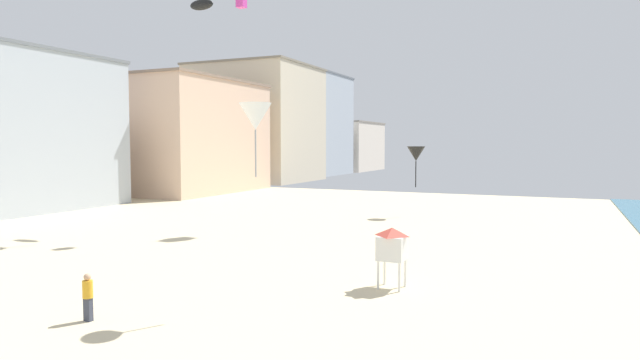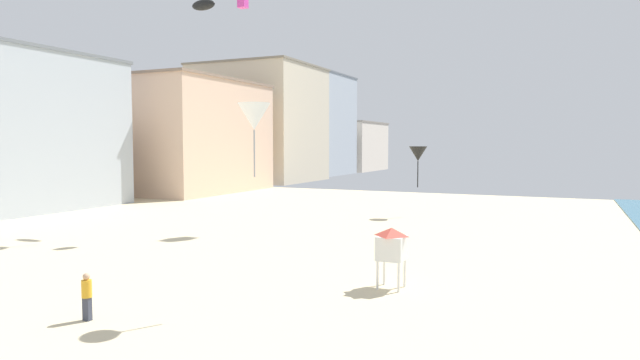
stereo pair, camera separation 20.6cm
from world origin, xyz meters
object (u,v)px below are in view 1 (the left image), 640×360
(lifeguard_stand, at_px, (392,245))
(kite_magenta_box, at_px, (241,1))
(kite_black_delta, at_px, (416,154))
(kite_black_parafoil, at_px, (202,5))
(kite_flyer, at_px, (88,294))
(kite_white_delta, at_px, (255,117))

(lifeguard_stand, height_order, kite_magenta_box, kite_magenta_box)
(kite_magenta_box, bearing_deg, kite_black_delta, 54.58)
(kite_black_parafoil, xyz_separation_m, kite_magenta_box, (4.13, -1.20, -0.46))
(kite_black_parafoil, bearing_deg, kite_black_delta, 41.05)
(lifeguard_stand, height_order, kite_black_parafoil, kite_black_parafoil)
(kite_black_delta, bearing_deg, lifeguard_stand, -78.33)
(lifeguard_stand, xyz_separation_m, kite_black_delta, (-4.73, 22.90, 3.35))
(kite_flyer, height_order, kite_black_delta, kite_black_delta)
(kite_black_delta, bearing_deg, kite_white_delta, -88.08)
(kite_magenta_box, bearing_deg, lifeguard_stand, -36.96)
(kite_magenta_box, distance_m, kite_black_delta, 18.66)
(kite_black_delta, bearing_deg, kite_magenta_box, -125.42)
(kite_flyer, height_order, kite_white_delta, kite_white_delta)
(kite_white_delta, distance_m, kite_magenta_box, 19.83)
(kite_black_parafoil, bearing_deg, kite_flyer, -64.13)
(kite_flyer, distance_m, kite_black_parafoil, 26.73)
(kite_flyer, height_order, lifeguard_stand, lifeguard_stand)
(lifeguard_stand, xyz_separation_m, kite_black_parafoil, (-17.82, 11.51, 14.26))
(kite_white_delta, bearing_deg, kite_black_parafoil, 131.09)
(lifeguard_stand, relative_size, kite_magenta_box, 2.89)
(kite_flyer, bearing_deg, kite_magenta_box, -168.01)
(kite_white_delta, height_order, kite_magenta_box, kite_magenta_box)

